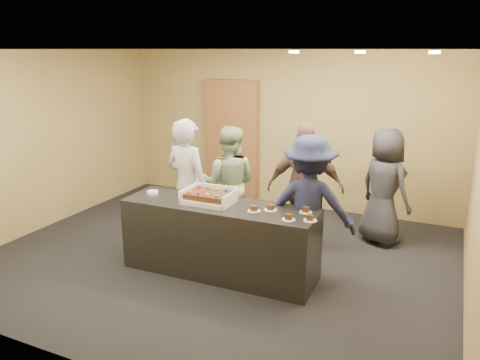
{
  "coord_description": "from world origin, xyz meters",
  "views": [
    {
      "loc": [
        2.69,
        -5.15,
        2.71
      ],
      "look_at": [
        0.31,
        0.0,
        1.11
      ],
      "focal_mm": 35.0,
      "sensor_mm": 36.0,
      "label": 1
    }
  ],
  "objects": [
    {
      "name": "ceiling_spotlights",
      "position": [
        1.6,
        0.5,
        2.67
      ],
      "size": [
        1.72,
        0.12,
        0.03
      ],
      "color": "#FFEAC6",
      "rests_on": "ceiling"
    },
    {
      "name": "storage_cabinet",
      "position": [
        -0.97,
        2.41,
        1.09
      ],
      "size": [
        0.99,
        0.15,
        2.18
      ],
      "primitive_type": "cube",
      "color": "brown",
      "rests_on": "floor"
    },
    {
      "name": "slice_c",
      "position": [
        1.15,
        -0.56,
        0.92
      ],
      "size": [
        0.15,
        0.15,
        0.07
      ],
      "color": "white",
      "rests_on": "serving_counter"
    },
    {
      "name": "plate_stack",
      "position": [
        -0.76,
        -0.39,
        0.92
      ],
      "size": [
        0.15,
        0.15,
        0.04
      ],
      "primitive_type": "cylinder",
      "color": "white",
      "rests_on": "serving_counter"
    },
    {
      "name": "person_navy_man",
      "position": [
        1.2,
        0.04,
        0.87
      ],
      "size": [
        1.23,
        0.84,
        1.75
      ],
      "primitive_type": "imported",
      "rotation": [
        0.0,
        0.0,
        3.32
      ],
      "color": "#1D2141",
      "rests_on": "floor"
    },
    {
      "name": "slice_a",
      "position": [
        0.7,
        -0.46,
        0.92
      ],
      "size": [
        0.15,
        0.15,
        0.07
      ],
      "color": "white",
      "rests_on": "serving_counter"
    },
    {
      "name": "person_server_grey",
      "position": [
        -0.49,
        0.04,
        0.92
      ],
      "size": [
        0.74,
        0.55,
        1.84
      ],
      "primitive_type": "imported",
      "rotation": [
        0.0,
        0.0,
        2.97
      ],
      "color": "#A6A7AB",
      "rests_on": "floor"
    },
    {
      "name": "room",
      "position": [
        0.0,
        0.0,
        1.35
      ],
      "size": [
        6.04,
        6.0,
        2.7
      ],
      "color": "black",
      "rests_on": "ground"
    },
    {
      "name": "person_sage_man",
      "position": [
        -0.16,
        0.63,
        0.84
      ],
      "size": [
        0.95,
        0.82,
        1.68
      ],
      "primitive_type": "imported",
      "rotation": [
        0.0,
        0.0,
        3.39
      ],
      "color": "#90A57A",
      "rests_on": "floor"
    },
    {
      "name": "sheet_cake",
      "position": [
        0.07,
        -0.41,
        1.0
      ],
      "size": [
        0.51,
        0.35,
        0.11
      ],
      "color": "#371D0C",
      "rests_on": "cake_box"
    },
    {
      "name": "person_brown_extra",
      "position": [
        0.95,
        0.73,
        0.89
      ],
      "size": [
        1.11,
        0.64,
        1.77
      ],
      "primitive_type": "imported",
      "rotation": [
        0.0,
        0.0,
        3.35
      ],
      "color": "brown",
      "rests_on": "floor"
    },
    {
      "name": "cake_box",
      "position": [
        0.07,
        -0.39,
        0.94
      ],
      "size": [
        0.6,
        0.42,
        0.18
      ],
      "color": "white",
      "rests_on": "serving_counter"
    },
    {
      "name": "slice_e",
      "position": [
        1.37,
        -0.49,
        0.92
      ],
      "size": [
        0.15,
        0.15,
        0.07
      ],
      "color": "white",
      "rests_on": "serving_counter"
    },
    {
      "name": "slice_d",
      "position": [
        1.25,
        -0.25,
        0.92
      ],
      "size": [
        0.15,
        0.15,
        0.07
      ],
      "color": "white",
      "rests_on": "serving_counter"
    },
    {
      "name": "serving_counter",
      "position": [
        0.22,
        -0.41,
        0.45
      ],
      "size": [
        2.41,
        0.75,
        0.9
      ],
      "primitive_type": "cube",
      "rotation": [
        0.0,
        0.0,
        0.02
      ],
      "color": "black",
      "rests_on": "floor"
    },
    {
      "name": "person_dark_suit",
      "position": [
        1.89,
        1.43,
        0.83
      ],
      "size": [
        0.97,
        0.89,
        1.66
      ],
      "primitive_type": "imported",
      "rotation": [
        0.0,
        0.0,
        2.56
      ],
      "color": "#27272D",
      "rests_on": "floor"
    },
    {
      "name": "slice_b",
      "position": [
        0.86,
        -0.35,
        0.92
      ],
      "size": [
        0.15,
        0.15,
        0.07
      ],
      "color": "white",
      "rests_on": "serving_counter"
    }
  ]
}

